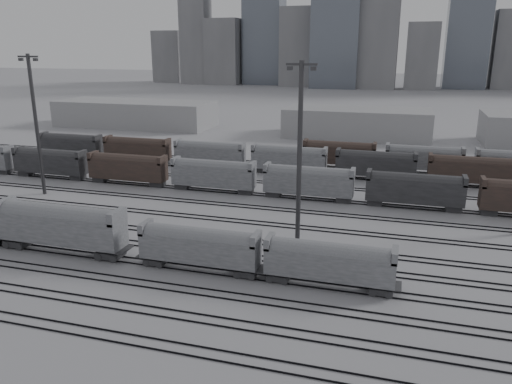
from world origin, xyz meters
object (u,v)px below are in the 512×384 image
(hopper_car_b, at_px, (199,245))
(hopper_car_a, at_px, (60,224))
(light_mast_c, at_px, (300,153))
(hopper_car_c, at_px, (329,261))

(hopper_car_b, bearing_deg, hopper_car_a, -180.00)
(light_mast_c, bearing_deg, hopper_car_b, -132.56)
(hopper_car_a, xyz_separation_m, hopper_car_b, (18.44, 0.00, -0.62))
(hopper_car_b, bearing_deg, hopper_car_c, 0.00)
(hopper_car_b, distance_m, hopper_car_c, 14.79)
(hopper_car_a, relative_size, hopper_car_c, 1.22)
(hopper_car_b, relative_size, hopper_car_c, 1.02)
(hopper_car_a, distance_m, hopper_car_c, 33.23)
(hopper_car_b, distance_m, light_mast_c, 16.51)
(hopper_car_c, relative_size, light_mast_c, 0.59)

